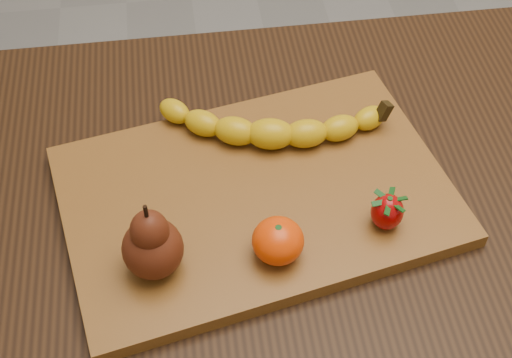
{
  "coord_description": "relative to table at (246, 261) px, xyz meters",
  "views": [
    {
      "loc": [
        -0.06,
        -0.52,
        1.43
      ],
      "look_at": [
        0.02,
        0.02,
        0.8
      ],
      "focal_mm": 50.0,
      "sensor_mm": 36.0,
      "label": 1
    }
  ],
  "objects": [
    {
      "name": "table",
      "position": [
        0.0,
        0.0,
        0.0
      ],
      "size": [
        1.0,
        0.7,
        0.76
      ],
      "color": "black",
      "rests_on": "ground"
    },
    {
      "name": "cutting_board",
      "position": [
        0.02,
        0.02,
        0.11
      ],
      "size": [
        0.5,
        0.38,
        0.02
      ],
      "primitive_type": "cube",
      "rotation": [
        0.0,
        0.0,
        0.2
      ],
      "color": "brown",
      "rests_on": "table"
    },
    {
      "name": "banana",
      "position": [
        0.04,
        0.09,
        0.14
      ],
      "size": [
        0.26,
        0.11,
        0.04
      ],
      "primitive_type": null,
      "rotation": [
        0.0,
        0.0,
        -0.19
      ],
      "color": "#C7A009",
      "rests_on": "cutting_board"
    },
    {
      "name": "pear",
      "position": [
        -0.11,
        -0.07,
        0.17
      ],
      "size": [
        0.08,
        0.08,
        0.1
      ],
      "primitive_type": null,
      "rotation": [
        0.0,
        0.0,
        0.26
      ],
      "color": "#4D1C0C",
      "rests_on": "cutting_board"
    },
    {
      "name": "mandarin",
      "position": [
        0.03,
        -0.07,
        0.14
      ],
      "size": [
        0.06,
        0.06,
        0.05
      ],
      "primitive_type": "ellipsoid",
      "rotation": [
        0.0,
        0.0,
        0.1
      ],
      "color": "#DE3802",
      "rests_on": "cutting_board"
    },
    {
      "name": "strawberry",
      "position": [
        0.15,
        -0.05,
        0.14
      ],
      "size": [
        0.04,
        0.04,
        0.05
      ],
      "primitive_type": null,
      "rotation": [
        0.0,
        0.0,
        0.1
      ],
      "color": "#9A0405",
      "rests_on": "cutting_board"
    }
  ]
}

